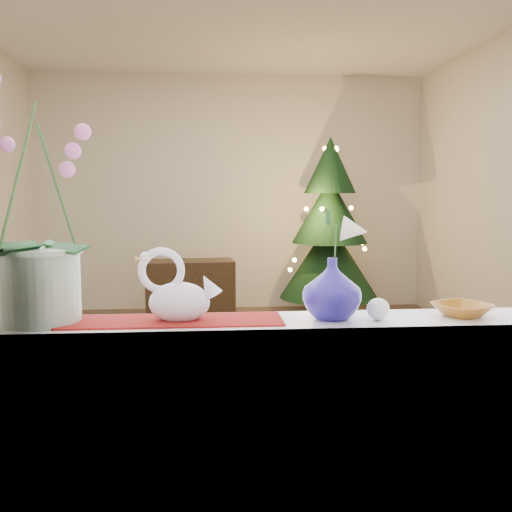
{
  "coord_description": "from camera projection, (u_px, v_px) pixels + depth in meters",
  "views": [
    {
      "loc": [
        -0.26,
        -4.16,
        1.32
      ],
      "look_at": [
        -0.03,
        -1.4,
        1.02
      ],
      "focal_mm": 40.0,
      "sensor_mm": 36.0,
      "label": 1
    }
  ],
  "objects": [
    {
      "name": "ground",
      "position": [
        245.0,
        372.0,
        4.29
      ],
      "size": [
        5.0,
        5.0,
        0.0
      ],
      "primitive_type": "plane",
      "color": "#331F15",
      "rests_on": "ground"
    },
    {
      "name": "wall_back",
      "position": [
        231.0,
        193.0,
        6.62
      ],
      "size": [
        4.5,
        0.1,
        2.7
      ],
      "primitive_type": "cube",
      "color": "beige",
      "rests_on": "ground"
    },
    {
      "name": "wall_front",
      "position": [
        298.0,
        185.0,
        1.67
      ],
      "size": [
        4.5,
        0.1,
        2.7
      ],
      "primitive_type": "cube",
      "color": "beige",
      "rests_on": "ground"
    },
    {
      "name": "window_apron",
      "position": [
        294.0,
        474.0,
        1.8
      ],
      "size": [
        2.2,
        0.08,
        0.88
      ],
      "primitive_type": "cube",
      "color": "white",
      "rests_on": "ground"
    },
    {
      "name": "windowsill",
      "position": [
        291.0,
        325.0,
        1.84
      ],
      "size": [
        2.2,
        0.26,
        0.04
      ],
      "primitive_type": "cube",
      "color": "white",
      "rests_on": "window_apron"
    },
    {
      "name": "window_frame",
      "position": [
        297.0,
        64.0,
        1.66
      ],
      "size": [
        2.22,
        0.06,
        1.6
      ],
      "primitive_type": null,
      "color": "white",
      "rests_on": "windowsill"
    },
    {
      "name": "runner",
      "position": [
        172.0,
        321.0,
        1.81
      ],
      "size": [
        0.7,
        0.2,
        0.01
      ],
      "primitive_type": "cube",
      "color": "maroon",
      "rests_on": "windowsill"
    },
    {
      "name": "orchid_pot",
      "position": [
        37.0,
        199.0,
        1.75
      ],
      "size": [
        0.35,
        0.35,
        0.78
      ],
      "primitive_type": null,
      "rotation": [
        0.0,
        0.0,
        0.41
      ],
      "color": "white",
      "rests_on": "windowsill"
    },
    {
      "name": "swan",
      "position": [
        179.0,
        287.0,
        1.8
      ],
      "size": [
        0.29,
        0.2,
        0.22
      ],
      "primitive_type": null,
      "rotation": [
        0.0,
        0.0,
        0.33
      ],
      "color": "silver",
      "rests_on": "windowsill"
    },
    {
      "name": "blue_vase",
      "position": [
        332.0,
        284.0,
        1.84
      ],
      "size": [
        0.25,
        0.25,
        0.23
      ],
      "primitive_type": "imported",
      "rotation": [
        0.0,
        0.0,
        0.17
      ],
      "color": "navy",
      "rests_on": "windowsill"
    },
    {
      "name": "lily",
      "position": [
        333.0,
        222.0,
        1.82
      ],
      "size": [
        0.13,
        0.07,
        0.17
      ],
      "primitive_type": null,
      "color": "beige",
      "rests_on": "blue_vase"
    },
    {
      "name": "paperweight",
      "position": [
        378.0,
        309.0,
        1.83
      ],
      "size": [
        0.09,
        0.09,
        0.07
      ],
      "primitive_type": "sphere",
      "rotation": [
        0.0,
        0.0,
        -0.22
      ],
      "color": "silver",
      "rests_on": "windowsill"
    },
    {
      "name": "amber_dish",
      "position": [
        462.0,
        311.0,
        1.89
      ],
      "size": [
        0.2,
        0.2,
        0.04
      ],
      "primitive_type": "imported",
      "rotation": [
        0.0,
        0.0,
        0.4
      ],
      "color": "#905816",
      "rests_on": "windowsill"
    },
    {
      "name": "xmas_tree",
      "position": [
        329.0,
        229.0,
        6.09
      ],
      "size": [
        1.08,
        1.08,
        1.94
      ],
      "primitive_type": null,
      "rotation": [
        0.0,
        0.0,
        0.02
      ],
      "color": "black",
      "rests_on": "ground"
    },
    {
      "name": "side_table",
      "position": [
        190.0,
        293.0,
        5.82
      ],
      "size": [
        0.92,
        0.51,
        0.66
      ],
      "primitive_type": "cube",
      "rotation": [
        0.0,
        0.0,
        0.08
      ],
      "color": "black",
      "rests_on": "ground"
    }
  ]
}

